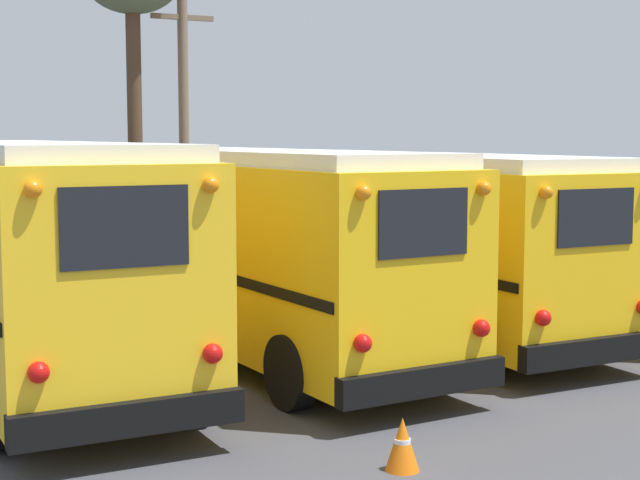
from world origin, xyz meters
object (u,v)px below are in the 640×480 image
Objects in this scene: school_bus_1 at (236,240)px; utility_pole at (184,117)px; school_bus_3 at (531,225)px; traffic_cone at (402,444)px; school_bus_2 at (409,234)px; school_bus_0 at (26,244)px.

school_bus_1 is 12.03m from utility_pole.
school_bus_3 is 18.43× the size of traffic_cone.
school_bus_1 reaches higher than school_bus_3.
school_bus_1 is at bearing -105.81° from utility_pole.
school_bus_3 is at bearing 11.30° from school_bus_2.
school_bus_3 is at bearing 2.04° from school_bus_0.
school_bus_3 is (9.98, 0.36, -0.16)m from school_bus_0.
utility_pole is at bearing 90.51° from school_bus_2.
utility_pole reaches higher than school_bus_2.
school_bus_3 is 10.40m from traffic_cone.
utility_pole is at bearing 77.09° from traffic_cone.
school_bus_0 is at bearing -177.96° from school_bus_3.
utility_pole reaches higher than school_bus_1.
school_bus_0 is at bearing -120.41° from utility_pole.
school_bus_3 reaches higher than traffic_cone.
school_bus_1 is at bearing 178.45° from school_bus_2.
school_bus_0 is 9.98m from school_bus_3.
school_bus_0 is 13.11m from utility_pole.
traffic_cone is at bearing -69.87° from school_bus_0.
school_bus_1 is 1.10× the size of school_bus_2.
school_bus_2 is 0.93× the size of school_bus_3.
utility_pole is (6.55, 11.16, 2.14)m from school_bus_0.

